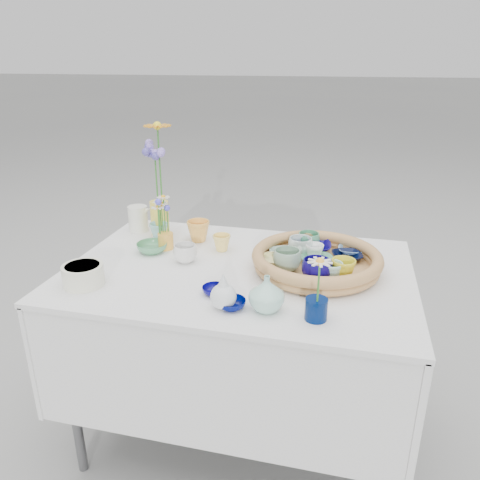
% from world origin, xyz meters
% --- Properties ---
extents(ground, '(80.00, 80.00, 0.00)m').
position_xyz_m(ground, '(0.00, 0.00, 0.00)').
color(ground, gray).
extents(display_table, '(1.26, 0.86, 0.77)m').
position_xyz_m(display_table, '(0.00, 0.00, 0.00)').
color(display_table, white).
rests_on(display_table, ground).
extents(wicker_tray, '(0.47, 0.47, 0.08)m').
position_xyz_m(wicker_tray, '(0.28, 0.05, 0.80)').
color(wicker_tray, '#987345').
rests_on(wicker_tray, display_table).
extents(tray_ceramic_0, '(0.16, 0.16, 0.03)m').
position_xyz_m(tray_ceramic_0, '(0.25, 0.19, 0.80)').
color(tray_ceramic_0, '#070158').
rests_on(tray_ceramic_0, wicker_tray).
extents(tray_ceramic_1, '(0.14, 0.14, 0.03)m').
position_xyz_m(tray_ceramic_1, '(0.39, 0.13, 0.80)').
color(tray_ceramic_1, black).
rests_on(tray_ceramic_1, wicker_tray).
extents(tray_ceramic_2, '(0.11, 0.11, 0.08)m').
position_xyz_m(tray_ceramic_2, '(0.38, -0.05, 0.82)').
color(tray_ceramic_2, gold).
rests_on(tray_ceramic_2, wicker_tray).
extents(tray_ceramic_3, '(0.15, 0.15, 0.03)m').
position_xyz_m(tray_ceramic_3, '(0.28, 0.06, 0.80)').
color(tray_ceramic_3, '#5AA67F').
rests_on(tray_ceramic_3, wicker_tray).
extents(tray_ceramic_4, '(0.13, 0.13, 0.08)m').
position_xyz_m(tray_ceramic_4, '(0.18, -0.01, 0.82)').
color(tray_ceramic_4, gray).
rests_on(tray_ceramic_4, wicker_tray).
extents(tray_ceramic_5, '(0.13, 0.13, 0.02)m').
position_xyz_m(tray_ceramic_5, '(0.15, 0.11, 0.80)').
color(tray_ceramic_5, '#92B5A5').
rests_on(tray_ceramic_5, wicker_tray).
extents(tray_ceramic_6, '(0.10, 0.10, 0.07)m').
position_xyz_m(tray_ceramic_6, '(0.21, 0.13, 0.82)').
color(tray_ceramic_6, silver).
rests_on(tray_ceramic_6, wicker_tray).
extents(tray_ceramic_7, '(0.09, 0.09, 0.06)m').
position_xyz_m(tray_ceramic_7, '(0.27, 0.10, 0.81)').
color(tray_ceramic_7, white).
rests_on(tray_ceramic_7, wicker_tray).
extents(tray_ceramic_8, '(0.10, 0.10, 0.02)m').
position_xyz_m(tray_ceramic_8, '(0.40, 0.20, 0.79)').
color(tray_ceramic_8, '#6593CA').
rests_on(tray_ceramic_8, wicker_tray).
extents(tray_ceramic_9, '(0.10, 0.10, 0.08)m').
position_xyz_m(tray_ceramic_9, '(0.29, -0.08, 0.82)').
color(tray_ceramic_9, '#0D0659').
rests_on(tray_ceramic_9, wicker_tray).
extents(tray_ceramic_10, '(0.13, 0.13, 0.03)m').
position_xyz_m(tray_ceramic_10, '(0.13, 0.02, 0.80)').
color(tray_ceramic_10, '#DED383').
rests_on(tray_ceramic_10, wicker_tray).
extents(tray_ceramic_11, '(0.10, 0.10, 0.07)m').
position_xyz_m(tray_ceramic_11, '(0.34, -0.07, 0.82)').
color(tray_ceramic_11, '#A6DCCE').
rests_on(tray_ceramic_11, wicker_tray).
extents(tray_ceramic_12, '(0.11, 0.11, 0.07)m').
position_xyz_m(tray_ceramic_12, '(0.23, 0.20, 0.82)').
color(tray_ceramic_12, '#479168').
rests_on(tray_ceramic_12, wicker_tray).
extents(loose_ceramic_0, '(0.12, 0.12, 0.09)m').
position_xyz_m(loose_ceramic_0, '(-0.23, 0.23, 0.81)').
color(loose_ceramic_0, '#F4AC46').
rests_on(loose_ceramic_0, display_table).
extents(loose_ceramic_1, '(0.08, 0.08, 0.07)m').
position_xyz_m(loose_ceramic_1, '(-0.11, 0.15, 0.80)').
color(loose_ceramic_1, '#FFDA67').
rests_on(loose_ceramic_1, display_table).
extents(loose_ceramic_2, '(0.15, 0.15, 0.04)m').
position_xyz_m(loose_ceramic_2, '(-0.37, 0.07, 0.78)').
color(loose_ceramic_2, '#4C9363').
rests_on(loose_ceramic_2, display_table).
extents(loose_ceramic_3, '(0.09, 0.09, 0.07)m').
position_xyz_m(loose_ceramic_3, '(-0.21, 0.01, 0.80)').
color(loose_ceramic_3, silver).
rests_on(loose_ceramic_3, display_table).
extents(loose_ceramic_4, '(0.11, 0.11, 0.03)m').
position_xyz_m(loose_ceramic_4, '(-0.03, -0.21, 0.78)').
color(loose_ceramic_4, '#06035A').
rests_on(loose_ceramic_4, display_table).
extents(loose_ceramic_5, '(0.10, 0.10, 0.07)m').
position_xyz_m(loose_ceramic_5, '(-0.40, 0.21, 0.80)').
color(loose_ceramic_5, '#82C2BA').
rests_on(loose_ceramic_5, display_table).
extents(loose_ceramic_6, '(0.10, 0.10, 0.03)m').
position_xyz_m(loose_ceramic_6, '(0.05, -0.29, 0.78)').
color(loose_ceramic_6, '#000854').
rests_on(loose_ceramic_6, display_table).
extents(fluted_bowl, '(0.16, 0.16, 0.07)m').
position_xyz_m(fluted_bowl, '(-0.48, -0.25, 0.80)').
color(fluted_bowl, silver).
rests_on(fluted_bowl, display_table).
extents(bud_vase_paleblue, '(0.09, 0.09, 0.13)m').
position_xyz_m(bud_vase_paleblue, '(0.02, -0.30, 0.83)').
color(bud_vase_paleblue, silver).
rests_on(bud_vase_paleblue, display_table).
extents(bud_vase_seafoam, '(0.14, 0.14, 0.12)m').
position_xyz_m(bud_vase_seafoam, '(0.16, -0.28, 0.82)').
color(bud_vase_seafoam, '#9DD0BE').
rests_on(bud_vase_seafoam, display_table).
extents(bud_vase_cobalt, '(0.09, 0.09, 0.07)m').
position_xyz_m(bud_vase_cobalt, '(0.31, -0.30, 0.80)').
color(bud_vase_cobalt, '#001343').
rests_on(bud_vase_cobalt, display_table).
extents(single_daisy, '(0.11, 0.11, 0.15)m').
position_xyz_m(single_daisy, '(0.31, -0.31, 0.90)').
color(single_daisy, white).
rests_on(single_daisy, bud_vase_cobalt).
extents(tall_vase_yellow, '(0.10, 0.10, 0.15)m').
position_xyz_m(tall_vase_yellow, '(-0.42, 0.27, 0.84)').
color(tall_vase_yellow, yellow).
rests_on(tall_vase_yellow, display_table).
extents(gerbera, '(0.17, 0.17, 0.34)m').
position_xyz_m(gerbera, '(-0.41, 0.28, 1.07)').
color(gerbera, orange).
rests_on(gerbera, tall_vase_yellow).
extents(hydrangea, '(0.11, 0.11, 0.30)m').
position_xyz_m(hydrangea, '(-0.43, 0.28, 1.02)').
color(hydrangea, '#4C449C').
rests_on(hydrangea, tall_vase_yellow).
extents(white_pitcher, '(0.14, 0.12, 0.11)m').
position_xyz_m(white_pitcher, '(-0.53, 0.28, 0.82)').
color(white_pitcher, silver).
rests_on(white_pitcher, display_table).
extents(daisy_cup, '(0.07, 0.07, 0.07)m').
position_xyz_m(daisy_cup, '(-0.33, 0.12, 0.80)').
color(daisy_cup, gold).
rests_on(daisy_cup, display_table).
extents(daisy_posy, '(0.11, 0.11, 0.16)m').
position_xyz_m(daisy_posy, '(-0.34, 0.12, 0.91)').
color(daisy_posy, silver).
rests_on(daisy_posy, daisy_cup).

